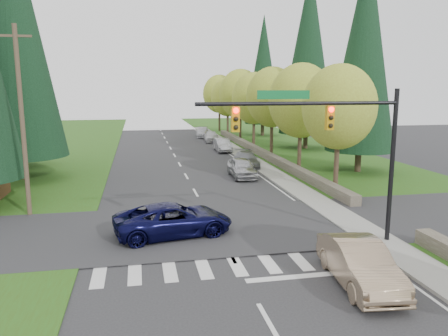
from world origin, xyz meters
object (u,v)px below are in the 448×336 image
object	(u,v)px
parked_car_d	(211,136)
parked_car_e	(203,132)
suv_navy	(174,220)
parked_car_b	(247,160)
parked_car_c	(223,145)
sedan_champagne	(360,263)
parked_car_a	(242,168)

from	to	relation	value
parked_car_d	parked_car_e	size ratio (longest dim) A/B	0.89
parked_car_e	suv_navy	bearing A→B (deg)	-92.95
parked_car_b	parked_car_c	distance (m)	9.77
parked_car_c	parked_car_b	bearing A→B (deg)	-88.03
suv_navy	sedan_champagne	bearing A→B (deg)	-147.59
sedan_champagne	parked_car_c	bearing A→B (deg)	92.70
suv_navy	parked_car_e	xyz separation A→B (m)	(7.48, 40.70, -0.10)
parked_car_a	parked_car_c	size ratio (longest dim) A/B	1.04
parked_car_b	parked_car_c	bearing A→B (deg)	97.46
sedan_champagne	parked_car_c	xyz separation A→B (m)	(1.53, 32.93, -0.08)
suv_navy	parked_car_a	xyz separation A→B (m)	(6.31, 12.57, -0.01)
sedan_champagne	parked_car_d	size ratio (longest dim) A/B	1.16
sedan_champagne	parked_car_d	distance (m)	41.62
parked_car_a	parked_car_b	distance (m)	4.35
parked_car_a	parked_car_c	distance (m)	13.94
parked_car_b	parked_car_c	xyz separation A→B (m)	(-0.22, 9.77, 0.03)
parked_car_c	parked_car_d	world-z (taller)	parked_car_c
parked_car_b	parked_car_d	size ratio (longest dim) A/B	1.13
parked_car_b	parked_car_e	size ratio (longest dim) A/B	1.01
parked_car_a	parked_car_c	world-z (taller)	parked_car_a
suv_navy	parked_car_d	bearing A→B (deg)	-22.65
parked_car_c	parked_car_d	bearing A→B (deg)	89.24
parked_car_b	parked_car_e	world-z (taller)	parked_car_b
parked_car_b	parked_car_d	distance (m)	18.43
sedan_champagne	parked_car_a	bearing A→B (deg)	94.32
parked_car_a	parked_car_b	size ratio (longest dim) A/B	0.96
parked_car_a	parked_car_d	bearing A→B (deg)	87.54
parked_car_b	parked_car_d	xyz separation A→B (m)	(0.00, 18.43, 0.02)
sedan_champagne	parked_car_b	size ratio (longest dim) A/B	1.02
parked_car_a	parked_car_e	world-z (taller)	parked_car_a
sedan_champagne	parked_car_b	bearing A→B (deg)	91.05
parked_car_a	parked_car_d	xyz separation A→B (m)	(1.40, 22.55, -0.06)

